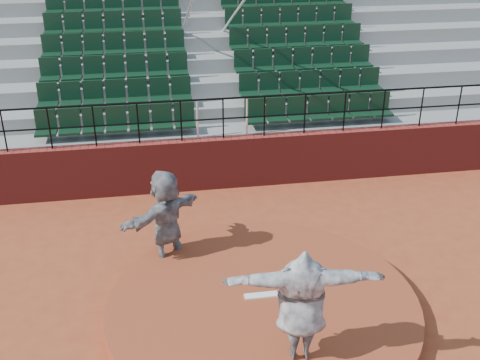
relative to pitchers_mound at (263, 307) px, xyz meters
name	(u,v)px	position (x,y,z in m)	size (l,w,h in m)	color
ground	(263,313)	(0.00, 0.00, -0.12)	(90.00, 90.00, 0.00)	#9B4123
pitchers_mound	(263,307)	(0.00, 0.00, 0.00)	(5.50, 5.50, 0.25)	#963D21
pitching_rubber	(261,295)	(0.00, 0.15, 0.14)	(0.60, 0.15, 0.03)	white
boundary_wall	(224,163)	(0.00, 5.00, 0.53)	(24.00, 0.30, 1.30)	maroon
wall_railing	(223,109)	(0.00, 5.00, 1.90)	(24.04, 0.05, 1.03)	black
seating_deck	(207,86)	(0.00, 8.64, 1.33)	(24.00, 5.97, 4.63)	gray
pitcher	(301,305)	(0.30, -1.38, 1.09)	(2.36, 0.64, 1.92)	black
fielder	(166,218)	(-1.56, 1.87, 0.88)	(1.86, 0.59, 2.01)	black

